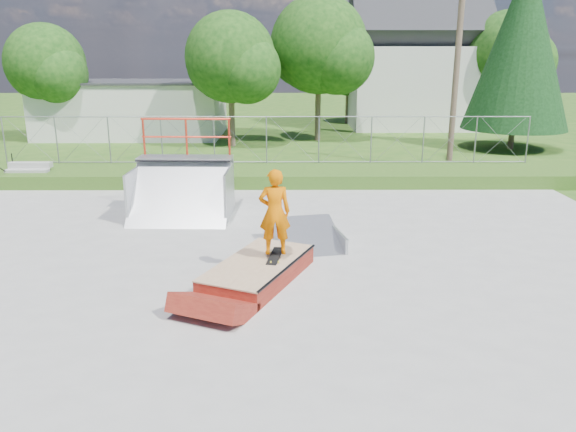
# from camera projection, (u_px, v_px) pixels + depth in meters

# --- Properties ---
(ground) EXTENTS (120.00, 120.00, 0.00)m
(ground) POSITION_uv_depth(u_px,v_px,m) (251.00, 280.00, 11.69)
(ground) COLOR #285317
(ground) RESTS_ON ground
(concrete_pad) EXTENTS (20.00, 16.00, 0.04)m
(concrete_pad) POSITION_uv_depth(u_px,v_px,m) (251.00, 279.00, 11.68)
(concrete_pad) COLOR gray
(concrete_pad) RESTS_ON ground
(grass_berm) EXTENTS (24.00, 3.00, 0.50)m
(grass_berm) POSITION_uv_depth(u_px,v_px,m) (266.00, 175.00, 20.75)
(grass_berm) COLOR #285317
(grass_berm) RESTS_ON ground
(grind_box) EXTENTS (2.41, 3.17, 0.42)m
(grind_box) POSITION_uv_depth(u_px,v_px,m) (258.00, 271.00, 11.61)
(grind_box) COLOR maroon
(grind_box) RESTS_ON concrete_pad
(quarter_pipe) EXTENTS (2.80, 2.39, 2.74)m
(quarter_pipe) POSITION_uv_depth(u_px,v_px,m) (180.00, 172.00, 15.71)
(quarter_pipe) COLOR #A7AAAF
(quarter_pipe) RESTS_ON concrete_pad
(flat_bank_ramp) EXTENTS (2.00, 2.09, 0.52)m
(flat_bank_ramp) POSITION_uv_depth(u_px,v_px,m) (305.00, 237.00, 13.64)
(flat_bank_ramp) COLOR #A7AAAF
(flat_bank_ramp) RESTS_ON concrete_pad
(skateboard) EXTENTS (0.38, 0.82, 0.13)m
(skateboard) POSITION_uv_depth(u_px,v_px,m) (275.00, 257.00, 11.72)
(skateboard) COLOR black
(skateboard) RESTS_ON grind_box
(skater) EXTENTS (0.69, 0.49, 1.79)m
(skater) POSITION_uv_depth(u_px,v_px,m) (275.00, 215.00, 11.47)
(skater) COLOR #E36800
(skater) RESTS_ON grind_box
(concrete_stairs) EXTENTS (1.50, 1.60, 0.80)m
(concrete_stairs) POSITION_uv_depth(u_px,v_px,m) (26.00, 176.00, 19.89)
(concrete_stairs) COLOR gray
(concrete_stairs) RESTS_ON ground
(chain_link_fence) EXTENTS (20.00, 0.06, 1.80)m
(chain_link_fence) POSITION_uv_depth(u_px,v_px,m) (266.00, 140.00, 21.39)
(chain_link_fence) COLOR gray
(chain_link_fence) RESTS_ON grass_berm
(utility_building_flat) EXTENTS (10.00, 6.00, 3.00)m
(utility_building_flat) POSITION_uv_depth(u_px,v_px,m) (134.00, 109.00, 32.37)
(utility_building_flat) COLOR beige
(utility_building_flat) RESTS_ON ground
(gable_house) EXTENTS (8.40, 6.08, 8.94)m
(gable_house) POSITION_uv_depth(u_px,v_px,m) (415.00, 66.00, 35.67)
(gable_house) COLOR beige
(gable_house) RESTS_ON ground
(utility_pole) EXTENTS (0.24, 0.24, 8.00)m
(utility_pole) POSITION_uv_depth(u_px,v_px,m) (457.00, 69.00, 22.16)
(utility_pole) COLOR brown
(utility_pole) RESTS_ON ground
(tree_left_near) EXTENTS (4.76, 4.48, 6.65)m
(tree_left_near) POSITION_uv_depth(u_px,v_px,m) (235.00, 61.00, 27.65)
(tree_left_near) COLOR brown
(tree_left_near) RESTS_ON ground
(tree_center) EXTENTS (5.44, 5.12, 7.60)m
(tree_center) POSITION_uv_depth(u_px,v_px,m) (324.00, 49.00, 29.40)
(tree_center) COLOR brown
(tree_center) RESTS_ON ground
(tree_left_far) EXTENTS (4.42, 4.16, 6.18)m
(tree_left_far) POSITION_uv_depth(u_px,v_px,m) (49.00, 67.00, 29.61)
(tree_left_far) COLOR brown
(tree_left_far) RESTS_ON ground
(tree_right_far) EXTENTS (5.10, 4.80, 7.12)m
(tree_right_far) POSITION_uv_depth(u_px,v_px,m) (512.00, 55.00, 33.41)
(tree_right_far) COLOR brown
(tree_right_far) RESTS_ON ground
(tree_back_mid) EXTENTS (4.08, 3.84, 5.70)m
(tree_back_mid) POSITION_uv_depth(u_px,v_px,m) (352.00, 69.00, 37.49)
(tree_back_mid) COLOR brown
(tree_back_mid) RESTS_ON ground
(conifer_tree) EXTENTS (5.04, 5.04, 9.10)m
(conifer_tree) POSITION_uv_depth(u_px,v_px,m) (522.00, 43.00, 26.70)
(conifer_tree) COLOR brown
(conifer_tree) RESTS_ON ground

